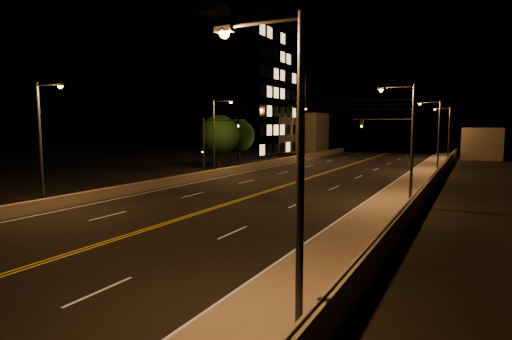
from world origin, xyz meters
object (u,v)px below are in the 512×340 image
at_px(traffic_signal_right, 400,145).
at_px(streetlight_3, 447,130).
at_px(streetlight_0, 290,156).
at_px(streetlight_1, 408,136).
at_px(streetlight_2, 436,131).
at_px(streetlight_4, 43,136).
at_px(building_tower, 214,87).
at_px(streetlight_6, 294,130).
at_px(streetlight_5, 216,132).
at_px(tree_0, 219,135).
at_px(tree_1, 239,136).
at_px(traffic_signal_left, 211,141).

bearing_deg(traffic_signal_right, streetlight_3, 87.67).
bearing_deg(streetlight_0, streetlight_3, 90.00).
distance_m(streetlight_1, streetlight_2, 22.79).
distance_m(streetlight_4, building_tower, 45.83).
height_order(streetlight_0, traffic_signal_right, streetlight_0).
distance_m(streetlight_3, streetlight_6, 24.15).
distance_m(streetlight_1, building_tower, 47.66).
distance_m(streetlight_4, traffic_signal_right, 27.31).
distance_m(streetlight_2, traffic_signal_right, 16.31).
height_order(streetlight_1, streetlight_5, same).
height_order(tree_0, tree_1, tree_0).
height_order(streetlight_2, traffic_signal_right, streetlight_2).
relative_size(streetlight_1, tree_1, 1.31).
distance_m(streetlight_0, streetlight_6, 56.85).
bearing_deg(streetlight_6, streetlight_4, -90.00).
relative_size(streetlight_6, traffic_signal_left, 1.33).
distance_m(streetlight_2, tree_0, 25.96).
height_order(streetlight_3, streetlight_6, same).
bearing_deg(tree_1, traffic_signal_right, -34.63).
distance_m(streetlight_1, streetlight_6, 38.32).
xyz_separation_m(streetlight_3, tree_1, (-27.10, -18.71, -0.86)).
distance_m(streetlight_3, tree_0, 37.26).
relative_size(streetlight_0, streetlight_4, 1.00).
xyz_separation_m(streetlight_0, streetlight_4, (-21.40, 8.80, 0.00)).
distance_m(streetlight_6, traffic_signal_left, 25.26).
distance_m(streetlight_3, traffic_signal_right, 36.45).
relative_size(streetlight_1, streetlight_3, 1.00).
xyz_separation_m(streetlight_1, traffic_signal_left, (-20.32, 6.57, -0.92)).
height_order(streetlight_1, streetlight_6, same).
height_order(streetlight_0, building_tower, building_tower).
bearing_deg(traffic_signal_left, streetlight_0, -53.49).
distance_m(streetlight_4, tree_0, 27.49).
bearing_deg(tree_0, streetlight_1, -31.48).
bearing_deg(tree_0, streetlight_5, -60.44).
distance_m(streetlight_1, traffic_signal_left, 21.38).
xyz_separation_m(traffic_signal_left, tree_0, (-4.49, 8.62, 0.37)).
relative_size(streetlight_1, traffic_signal_right, 1.33).
height_order(streetlight_1, streetlight_2, same).
relative_size(streetlight_6, tree_1, 1.31).
bearing_deg(streetlight_6, building_tower, -176.50).
height_order(traffic_signal_right, tree_0, tree_0).
height_order(streetlight_5, streetlight_6, same).
relative_size(streetlight_0, traffic_signal_left, 1.33).
height_order(streetlight_4, streetlight_5, same).
xyz_separation_m(streetlight_1, traffic_signal_right, (-1.48, 6.57, -0.92)).
bearing_deg(traffic_signal_left, streetlight_5, 112.51).
xyz_separation_m(traffic_signal_left, tree_1, (-6.78, 17.70, 0.05)).
distance_m(streetlight_2, streetlight_3, 20.20).
xyz_separation_m(streetlight_1, streetlight_2, (0.00, 22.79, 0.00)).
height_order(streetlight_3, building_tower, building_tower).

